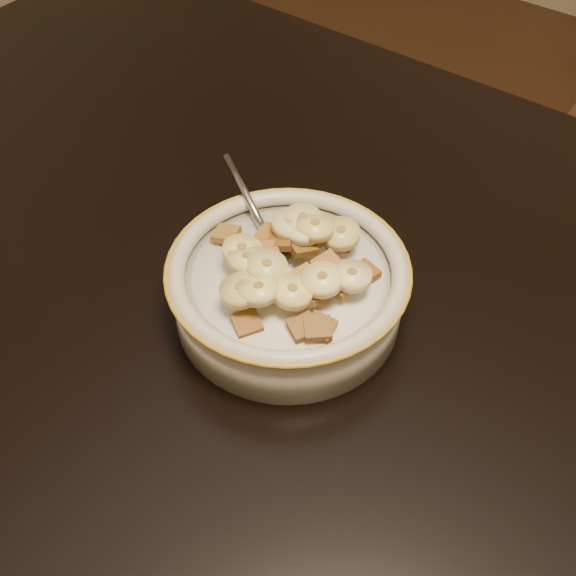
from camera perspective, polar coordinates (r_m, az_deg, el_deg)
The scene contains 39 objects.
table at distance 0.60m, azimuth 2.67°, elevation -6.83°, with size 1.40×0.90×0.04m, color black.
cereal_bowl at distance 0.60m, azimuth 0.00°, elevation -0.48°, with size 0.19×0.19×0.05m, color #B9ADA1.
milk at distance 0.58m, azimuth 0.00°, elevation 1.02°, with size 0.16×0.16×0.00m, color white.
spoon at distance 0.60m, azimuth -1.18°, elevation 3.23°, with size 0.03×0.05×0.01m, color #ADAFBA.
cereal_square_0 at distance 0.56m, azimuth 3.16°, elevation 1.83°, with size 0.02×0.02×0.01m, color olive.
cereal_square_1 at distance 0.56m, azimuth -3.46°, elevation 0.65°, with size 0.02×0.02×0.01m, color olive.
cereal_square_2 at distance 0.54m, azimuth 1.19°, elevation -3.09°, with size 0.02×0.02×0.01m, color brown.
cereal_square_3 at distance 0.57m, azimuth -1.78°, elevation 2.88°, with size 0.02×0.02×0.01m, color brown.
cereal_square_4 at distance 0.57m, azimuth -2.15°, elevation 3.03°, with size 0.02×0.02×0.01m, color brown.
cereal_square_5 at distance 0.55m, azimuth 2.51°, elevation 0.23°, with size 0.02×0.02×0.01m, color brown.
cereal_square_6 at distance 0.60m, azimuth -0.87°, elevation 4.46°, with size 0.02×0.02×0.01m, color #944B1A.
cereal_square_7 at distance 0.61m, azimuth -4.92°, elevation 4.28°, with size 0.02×0.02×0.01m, color olive.
cereal_square_8 at distance 0.54m, azimuth 2.61°, elevation -3.10°, with size 0.02×0.02×0.01m, color brown.
cereal_square_9 at distance 0.55m, azimuth 1.94°, elevation -0.64°, with size 0.02×0.02×0.01m, color brown.
cereal_square_10 at distance 0.55m, azimuth 1.43°, elevation -0.27°, with size 0.02×0.02×0.01m, color brown.
cereal_square_11 at distance 0.58m, azimuth 6.03°, elevation 1.23°, with size 0.02×0.02×0.01m, color brown.
cereal_square_12 at distance 0.58m, azimuth -0.59°, elevation 3.72°, with size 0.02×0.02×0.01m, color brown.
cereal_square_13 at distance 0.55m, azimuth 1.31°, elevation 0.76°, with size 0.02×0.02×0.01m, color #976419.
cereal_square_14 at distance 0.56m, azimuth 4.02°, elevation 0.17°, with size 0.02×0.02×0.01m, color olive.
cereal_square_15 at distance 0.59m, azimuth 4.11°, elevation 3.60°, with size 0.02×0.02×0.01m, color brown.
cereal_square_16 at distance 0.59m, azimuth -1.50°, elevation 4.10°, with size 0.02×0.02×0.01m, color #9B651C.
cereal_square_17 at distance 0.58m, azimuth 1.11°, elevation 3.33°, with size 0.02×0.02×0.01m, color brown.
cereal_square_18 at distance 0.58m, azimuth 1.77°, elevation 3.89°, with size 0.02×0.02×0.01m, color brown.
cereal_square_19 at distance 0.60m, azimuth 0.71°, elevation 4.54°, with size 0.02×0.02×0.01m, color #99621E.
cereal_square_20 at distance 0.53m, azimuth 2.36°, elevation -3.20°, with size 0.02×0.02×0.01m, color brown.
cereal_square_21 at distance 0.54m, azimuth -3.27°, elevation -2.74°, with size 0.02×0.02×0.01m, color brown.
banana_slice_0 at distance 0.57m, azimuth -3.64°, elevation 2.95°, with size 0.03×0.03×0.01m, color #FDE77D.
banana_slice_1 at distance 0.55m, azimuth 5.05°, elevation 0.95°, with size 0.03×0.03×0.01m, color beige.
banana_slice_2 at distance 0.58m, azimuth 2.15°, elevation 4.87°, with size 0.03×0.03×0.01m, color tan.
banana_slice_3 at distance 0.58m, azimuth 1.18°, elevation 4.58°, with size 0.03×0.03×0.01m, color beige.
banana_slice_4 at distance 0.58m, azimuth 4.19°, elevation 4.29°, with size 0.03×0.03×0.01m, color #D6BB6D.
banana_slice_5 at distance 0.53m, azimuth -2.33°, elevation -0.13°, with size 0.03×0.03×0.01m, color #D2BB71.
banana_slice_6 at distance 0.54m, azimuth 0.35°, elevation -0.31°, with size 0.03×0.03×0.01m, color #E2C771.
banana_slice_7 at distance 0.54m, azimuth 2.72°, elevation 0.65°, with size 0.03×0.03×0.01m, color #F5E178.
banana_slice_8 at distance 0.54m, azimuth -3.80°, elevation -0.21°, with size 0.03×0.03×0.01m, color tan.
banana_slice_9 at distance 0.56m, azimuth -3.23°, elevation 2.26°, with size 0.03×0.03×0.01m, color tan.
banana_slice_10 at distance 0.58m, azimuth 0.21°, elevation 5.06°, with size 0.03×0.03×0.01m, color #FAE182.
banana_slice_11 at distance 0.58m, azimuth 1.17°, elevation 5.35°, with size 0.03×0.03×0.01m, color #D5C074.
banana_slice_12 at distance 0.55m, azimuth -1.68°, elevation 1.65°, with size 0.03×0.03×0.01m, color #D9C575.
Camera 1 is at (0.19, -0.30, 1.21)m, focal length 45.00 mm.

